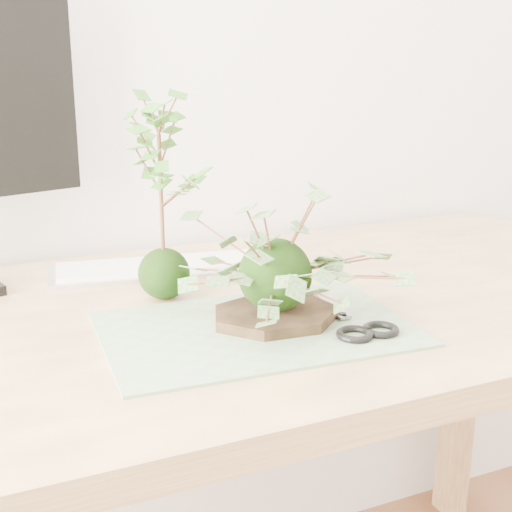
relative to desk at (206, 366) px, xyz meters
name	(u,v)px	position (x,y,z in m)	size (l,w,h in m)	color
desk	(206,366)	(0.00, 0.00, 0.00)	(1.60, 0.70, 0.74)	#D8B772
cutting_mat	(257,329)	(0.04, -0.10, 0.09)	(0.41, 0.27, 0.00)	gray
stone_dish	(275,315)	(0.07, -0.09, 0.10)	(0.18, 0.18, 0.01)	black
ivy_kokedama	(275,241)	(0.07, -0.09, 0.20)	(0.34, 0.34, 0.20)	black
maple_kokedama	(159,148)	(-0.04, 0.07, 0.31)	(0.19, 0.19, 0.32)	black
keyboard	(169,267)	(0.01, 0.20, 0.10)	(0.41, 0.18, 0.02)	silver
scissors	(358,325)	(0.16, -0.16, 0.10)	(0.09, 0.20, 0.01)	gray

